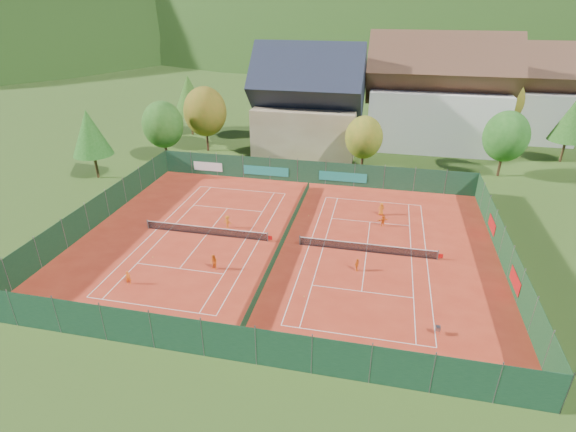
% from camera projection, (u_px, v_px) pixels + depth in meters
% --- Properties ---
extents(ground, '(600.00, 600.00, 0.00)m').
position_uv_depth(ground, '(284.00, 243.00, 43.78)').
color(ground, '#2D4A17').
rests_on(ground, ground).
extents(clay_pad, '(40.00, 32.00, 0.01)m').
position_uv_depth(clay_pad, '(284.00, 243.00, 43.77)').
color(clay_pad, '#B52F1A').
rests_on(clay_pad, ground).
extents(court_markings_left, '(11.03, 23.83, 0.00)m').
position_uv_depth(court_markings_left, '(206.00, 235.00, 45.30)').
color(court_markings_left, white).
rests_on(court_markings_left, ground).
extents(court_markings_right, '(11.03, 23.83, 0.00)m').
position_uv_depth(court_markings_right, '(366.00, 252.00, 42.23)').
color(court_markings_right, white).
rests_on(court_markings_right, ground).
extents(tennis_net_left, '(13.30, 0.10, 1.02)m').
position_uv_depth(tennis_net_left, '(208.00, 231.00, 45.05)').
color(tennis_net_left, '#59595B').
rests_on(tennis_net_left, ground).
extents(tennis_net_right, '(13.30, 0.10, 1.02)m').
position_uv_depth(tennis_net_right, '(368.00, 248.00, 41.98)').
color(tennis_net_right, '#59595B').
rests_on(tennis_net_right, ground).
extents(court_divider, '(0.03, 28.80, 1.00)m').
position_uv_depth(court_divider, '(284.00, 239.00, 43.55)').
color(court_divider, '#12321B').
rests_on(court_divider, ground).
extents(fence_north, '(40.00, 0.10, 3.00)m').
position_uv_depth(fence_north, '(308.00, 172.00, 57.23)').
color(fence_north, '#163D26').
rests_on(fence_north, ground).
extents(fence_south, '(40.00, 0.04, 3.00)m').
position_uv_depth(fence_south, '(229.00, 342.00, 29.08)').
color(fence_south, '#143822').
rests_on(fence_south, ground).
extents(fence_west, '(0.04, 32.00, 3.00)m').
position_uv_depth(fence_west, '(97.00, 211.00, 46.94)').
color(fence_west, '#12331B').
rests_on(fence_west, ground).
extents(fence_east, '(0.09, 32.00, 3.00)m').
position_uv_depth(fence_east, '(506.00, 252.00, 39.33)').
color(fence_east, '#153B1C').
rests_on(fence_east, ground).
extents(chalet, '(16.20, 12.00, 16.00)m').
position_uv_depth(chalet, '(308.00, 107.00, 67.72)').
color(chalet, tan).
rests_on(chalet, ground).
extents(hotel_block_a, '(21.60, 11.00, 17.25)m').
position_uv_depth(hotel_block_a, '(437.00, 99.00, 69.00)').
color(hotel_block_a, silver).
rests_on(hotel_block_a, ground).
extents(hotel_block_b, '(17.28, 10.00, 15.50)m').
position_uv_depth(hotel_block_b, '(521.00, 98.00, 73.67)').
color(hotel_block_b, silver).
rests_on(hotel_block_b, ground).
extents(tree_west_front, '(5.72, 5.72, 8.69)m').
position_uv_depth(tree_west_front, '(163.00, 125.00, 63.13)').
color(tree_west_front, '#432A17').
rests_on(tree_west_front, ground).
extents(tree_west_mid, '(6.44, 6.44, 9.78)m').
position_uv_depth(tree_west_mid, '(205.00, 112.00, 67.33)').
color(tree_west_mid, '#402417').
rests_on(tree_west_mid, ground).
extents(tree_west_back, '(5.60, 5.60, 10.00)m').
position_uv_depth(tree_west_back, '(189.00, 95.00, 75.20)').
color(tree_west_back, '#49321A').
rests_on(tree_west_back, ground).
extents(tree_center, '(5.01, 5.01, 7.60)m').
position_uv_depth(tree_center, '(364.00, 137.00, 59.82)').
color(tree_center, '#452918').
rests_on(tree_center, ground).
extents(tree_east_front, '(5.72, 5.72, 8.69)m').
position_uv_depth(tree_east_front, '(506.00, 136.00, 57.83)').
color(tree_east_front, '#422B17').
rests_on(tree_east_front, ground).
extents(tree_east_mid, '(5.04, 5.04, 9.00)m').
position_uv_depth(tree_east_mid, '(571.00, 120.00, 62.63)').
color(tree_east_mid, '#412C17').
rests_on(tree_east_mid, ground).
extents(tree_west_side, '(5.04, 5.04, 9.00)m').
position_uv_depth(tree_west_side, '(90.00, 133.00, 56.98)').
color(tree_west_side, '#49341A').
rests_on(tree_west_side, ground).
extents(tree_east_back, '(7.15, 7.15, 10.86)m').
position_uv_depth(tree_east_back, '(500.00, 101.00, 70.87)').
color(tree_east_back, '#412C17').
rests_on(tree_east_back, ground).
extents(mountain_backdrop, '(820.00, 530.00, 242.00)m').
position_uv_depth(mountain_backdrop, '(421.00, 113.00, 260.47)').
color(mountain_backdrop, '#193210').
rests_on(mountain_backdrop, ground).
extents(ball_hopper, '(0.34, 0.34, 0.80)m').
position_uv_depth(ball_hopper, '(438.00, 328.00, 31.75)').
color(ball_hopper, slate).
rests_on(ball_hopper, ground).
extents(loose_ball_0, '(0.07, 0.07, 0.07)m').
position_uv_depth(loose_ball_0, '(153.00, 257.00, 41.39)').
color(loose_ball_0, '#CCD833').
rests_on(loose_ball_0, ground).
extents(loose_ball_1, '(0.07, 0.07, 0.07)m').
position_uv_depth(loose_ball_1, '(304.00, 296.00, 35.97)').
color(loose_ball_1, '#CCD833').
rests_on(loose_ball_1, ground).
extents(loose_ball_2, '(0.07, 0.07, 0.07)m').
position_uv_depth(loose_ball_2, '(309.00, 216.00, 49.18)').
color(loose_ball_2, '#CCD833').
rests_on(loose_ball_2, ground).
extents(player_left_near, '(0.54, 0.46, 1.24)m').
position_uv_depth(player_left_near, '(128.00, 278.00, 37.31)').
color(player_left_near, orange).
rests_on(player_left_near, ground).
extents(player_left_mid, '(0.88, 0.81, 1.47)m').
position_uv_depth(player_left_mid, '(214.00, 262.00, 39.24)').
color(player_left_mid, orange).
rests_on(player_left_mid, ground).
extents(player_left_far, '(0.98, 0.69, 1.38)m').
position_uv_depth(player_left_far, '(227.00, 222.00, 46.41)').
color(player_left_far, orange).
rests_on(player_left_far, ground).
extents(player_right_near, '(0.57, 0.76, 1.20)m').
position_uv_depth(player_right_near, '(357.00, 265.00, 39.15)').
color(player_right_near, orange).
rests_on(player_right_near, ground).
extents(player_right_far_a, '(0.81, 0.63, 1.45)m').
position_uv_depth(player_right_far_a, '(381.00, 209.00, 49.10)').
color(player_right_far_a, '#CB5E12').
rests_on(player_right_far_a, ground).
extents(player_right_far_b, '(1.22, 0.84, 1.26)m').
position_uv_depth(player_right_far_b, '(383.00, 221.00, 46.75)').
color(player_right_far_b, orange).
rests_on(player_right_far_b, ground).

